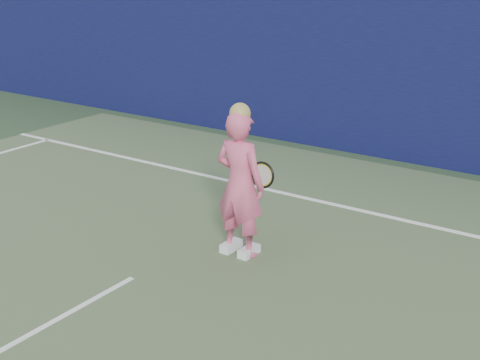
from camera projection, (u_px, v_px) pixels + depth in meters
The scene contains 5 objects.
ground at pixel (54, 322), 5.93m from camera, with size 80.00×80.00×0.00m, color #2D4128.
backstop_wall at pixel (367, 76), 10.59m from camera, with size 24.00×0.40×2.50m, color #0B0F33.
player at pixel (240, 184), 7.02m from camera, with size 0.59×0.39×1.67m.
racket at pixel (261, 175), 7.34m from camera, with size 0.55×0.18×0.31m.
court_lines at pixel (24, 338), 5.67m from camera, with size 11.00×12.04×0.01m.
Camera 1 is at (4.30, -3.35, 3.12)m, focal length 50.00 mm.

